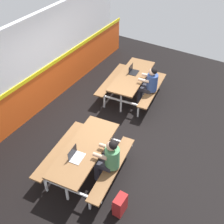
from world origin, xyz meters
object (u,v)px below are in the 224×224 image
object	(u,v)px
picnic_table_right	(132,80)
student_further	(149,83)
student_nearer	(109,158)
backpack_dark	(120,205)
picnic_table_left	(85,154)
laptop_silver	(76,156)
laptop_dark	(133,71)

from	to	relation	value
picnic_table_right	student_further	distance (m)	0.59
student_nearer	picnic_table_right	bearing A→B (deg)	19.19
student_nearer	backpack_dark	bearing A→B (deg)	-132.79
picnic_table_left	picnic_table_right	bearing A→B (deg)	8.86
student_further	laptop_silver	bearing A→B (deg)	178.13
picnic_table_left	student_nearer	xyz separation A→B (m)	(0.06, -0.55, 0.13)
laptop_silver	laptop_dark	xyz separation A→B (m)	(3.43, 0.52, 0.00)
student_further	student_nearer	bearing A→B (deg)	-171.05
laptop_silver	picnic_table_left	bearing A→B (deg)	-0.56
laptop_dark	backpack_dark	size ratio (longest dim) A/B	0.78
picnic_table_right	laptop_silver	size ratio (longest dim) A/B	5.89
picnic_table_left	backpack_dark	xyz separation A→B (m)	(-0.47, -1.12, -0.36)
picnic_table_right	student_nearer	bearing A→B (deg)	-160.81
picnic_table_right	backpack_dark	xyz separation A→B (m)	(-3.46, -1.59, -0.36)
student_nearer	laptop_dark	world-z (taller)	student_nearer
picnic_table_right	laptop_silver	distance (m)	3.32
student_further	laptop_dark	size ratio (longest dim) A/B	3.51
picnic_table_left	laptop_dark	world-z (taller)	laptop_dark
picnic_table_left	laptop_dark	bearing A→B (deg)	9.44
backpack_dark	laptop_silver	bearing A→B (deg)	81.18
laptop_dark	picnic_table_right	bearing A→B (deg)	-159.24
picnic_table_left	picnic_table_right	size ratio (longest dim) A/B	1.00
picnic_table_right	laptop_silver	xyz separation A→B (m)	(-3.28, -0.46, 0.21)
picnic_table_left	backpack_dark	size ratio (longest dim) A/B	4.60
picnic_table_left	picnic_table_right	xyz separation A→B (m)	(2.99, 0.47, 0.00)
student_nearer	student_further	size ratio (longest dim) A/B	1.00
picnic_table_right	laptop_silver	bearing A→B (deg)	-171.97
student_nearer	student_further	bearing A→B (deg)	8.95
picnic_table_left	backpack_dark	bearing A→B (deg)	-112.57
student_nearer	backpack_dark	world-z (taller)	student_nearer
picnic_table_left	student_further	xyz separation A→B (m)	(2.93, -0.10, 0.13)
backpack_dark	laptop_dark	bearing A→B (deg)	24.55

